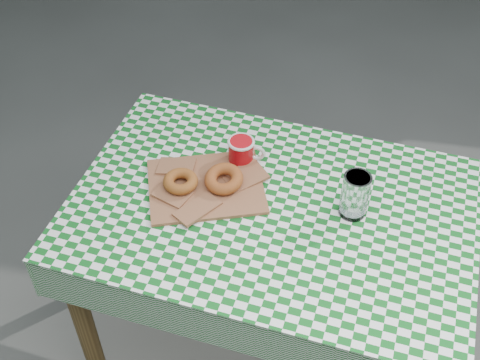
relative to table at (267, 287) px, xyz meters
name	(u,v)px	position (x,y,z in m)	size (l,w,h in m)	color
ground	(289,309)	(0.07, 0.18, -0.38)	(60.00, 60.00, 0.00)	#4E4E49
table	(267,287)	(0.00, 0.00, 0.00)	(1.11, 0.74, 0.75)	#50371B
tablecloth	(272,208)	(0.00, 0.00, 0.38)	(1.13, 0.76, 0.01)	#0D581A
paper_bag	(206,185)	(-0.20, 0.04, 0.39)	(0.33, 0.26, 0.02)	#996242
bagel_front	(181,181)	(-0.27, 0.02, 0.41)	(0.10, 0.10, 0.03)	#9A4D1F
bagel_back	(224,179)	(-0.15, 0.05, 0.42)	(0.11, 0.11, 0.04)	#99521F
coffee_mug	(241,152)	(-0.12, 0.17, 0.42)	(0.15, 0.15, 0.08)	#AC0B11
drinking_glass	(355,195)	(0.22, 0.02, 0.45)	(0.08, 0.08, 0.14)	white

